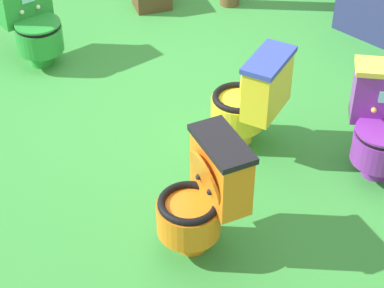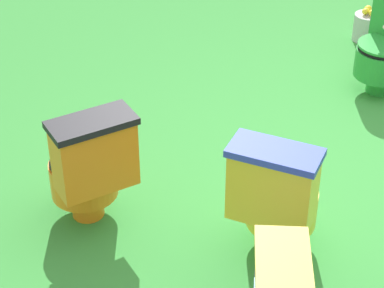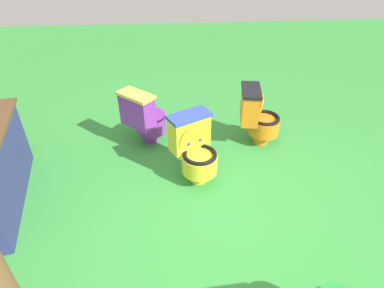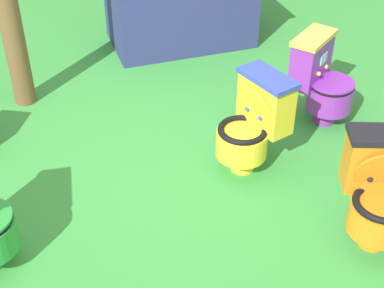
% 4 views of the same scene
% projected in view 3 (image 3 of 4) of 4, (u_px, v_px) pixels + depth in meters
% --- Properties ---
extents(ground, '(14.00, 14.00, 0.00)m').
position_uv_depth(ground, '(214.00, 231.00, 2.97)').
color(ground, green).
extents(toilet_yellow, '(0.62, 0.58, 0.73)m').
position_uv_depth(toilet_yellow, '(195.00, 148.00, 3.38)').
color(toilet_yellow, yellow).
rests_on(toilet_yellow, ground).
extents(toilet_purple, '(0.63, 0.63, 0.73)m').
position_uv_depth(toilet_purple, '(145.00, 117.00, 3.90)').
color(toilet_purple, purple).
rests_on(toilet_purple, ground).
extents(toilet_orange, '(0.47, 0.55, 0.73)m').
position_uv_depth(toilet_orange, '(257.00, 116.00, 3.92)').
color(toilet_orange, orange).
rests_on(toilet_orange, ground).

